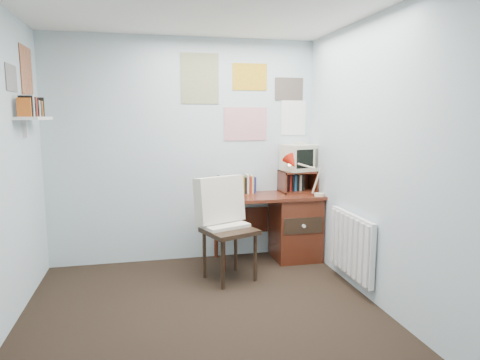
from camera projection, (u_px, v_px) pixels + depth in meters
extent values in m
plane|color=black|center=(209.00, 330.00, 3.30)|extent=(3.50, 3.50, 0.00)
cube|color=silver|center=(185.00, 151.00, 4.81)|extent=(3.00, 0.02, 2.50)
cube|color=silver|center=(392.00, 165.00, 3.44)|extent=(0.02, 3.50, 2.50)
cube|color=#5A2414|center=(268.00, 197.00, 4.81)|extent=(1.20, 0.55, 0.03)
cube|color=#5A2414|center=(295.00, 228.00, 4.94)|extent=(0.50, 0.50, 0.72)
cylinder|color=#5A2414|center=(223.00, 238.00, 4.52)|extent=(0.04, 0.04, 0.72)
cylinder|color=#5A2414|center=(216.00, 227.00, 4.97)|extent=(0.04, 0.04, 0.72)
cube|color=#5A2414|center=(241.00, 220.00, 5.05)|extent=(0.64, 0.02, 0.30)
cube|color=black|center=(229.00, 231.00, 4.27)|extent=(0.66, 0.64, 1.01)
cube|color=red|center=(320.00, 178.00, 4.72)|extent=(0.29, 0.25, 0.41)
cube|color=#5A2414|center=(298.00, 181.00, 4.99)|extent=(0.40, 0.30, 0.25)
cube|color=beige|center=(299.00, 156.00, 4.97)|extent=(0.42, 0.40, 0.33)
cube|color=#5A2414|center=(244.00, 184.00, 4.92)|extent=(0.60, 0.14, 0.22)
cube|color=white|center=(351.00, 245.00, 4.09)|extent=(0.09, 0.80, 0.60)
cube|color=white|center=(34.00, 118.00, 3.82)|extent=(0.20, 0.62, 0.24)
cube|color=white|center=(246.00, 97.00, 4.86)|extent=(1.20, 0.01, 0.90)
cube|color=white|center=(19.00, 75.00, 3.74)|extent=(0.01, 0.70, 0.60)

